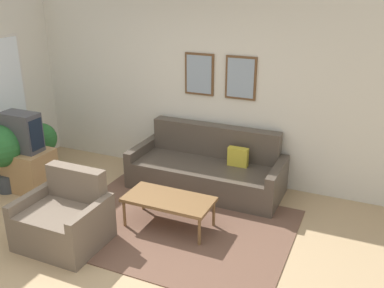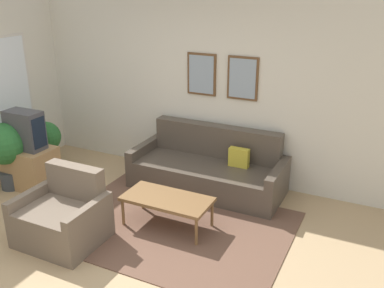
% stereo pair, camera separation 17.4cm
% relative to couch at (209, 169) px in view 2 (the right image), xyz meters
% --- Properties ---
extents(ground_plane, '(16.00, 16.00, 0.00)m').
position_rel_couch_xyz_m(ground_plane, '(-0.42, -2.00, -0.29)').
color(ground_plane, tan).
extents(area_rug, '(2.77, 2.04, 0.01)m').
position_rel_couch_xyz_m(area_rug, '(0.04, -1.16, -0.28)').
color(area_rug, brown).
rests_on(area_rug, ground_plane).
extents(wall_back, '(8.00, 0.09, 2.70)m').
position_rel_couch_xyz_m(wall_back, '(-0.41, 0.46, 1.07)').
color(wall_back, beige).
rests_on(wall_back, ground_plane).
extents(couch, '(2.15, 0.90, 0.86)m').
position_rel_couch_xyz_m(couch, '(0.00, 0.00, 0.00)').
color(couch, '#4C4238').
rests_on(couch, ground_plane).
extents(coffee_table, '(1.06, 0.52, 0.39)m').
position_rel_couch_xyz_m(coffee_table, '(-0.03, -1.16, 0.07)').
color(coffee_table, brown).
rests_on(coffee_table, ground_plane).
extents(tv_stand, '(0.72, 0.52, 0.58)m').
position_rel_couch_xyz_m(tv_stand, '(-2.35, -1.05, 0.00)').
color(tv_stand, '#A87F51').
rests_on(tv_stand, ground_plane).
extents(tv, '(0.54, 0.28, 0.55)m').
position_rel_couch_xyz_m(tv, '(-2.35, -1.05, 0.57)').
color(tv, '#424247').
rests_on(tv, tv_stand).
extents(armchair, '(0.91, 0.76, 0.83)m').
position_rel_couch_xyz_m(armchair, '(-0.96, -1.93, -0.00)').
color(armchair, '#6B5B4C').
rests_on(armchair, ground_plane).
extents(potted_plant_tall, '(0.59, 0.59, 0.97)m').
position_rel_couch_xyz_m(potted_plant_tall, '(-2.56, -1.25, 0.34)').
color(potted_plant_tall, '#383D42').
rests_on(potted_plant_tall, ground_plane).
extents(potted_plant_by_window, '(0.49, 0.49, 0.80)m').
position_rel_couch_xyz_m(potted_plant_by_window, '(-2.69, -0.67, 0.21)').
color(potted_plant_by_window, slate).
rests_on(potted_plant_by_window, ground_plane).
extents(potted_plant_small, '(0.47, 0.47, 0.77)m').
position_rel_couch_xyz_m(potted_plant_small, '(-2.58, -0.47, 0.20)').
color(potted_plant_small, '#383D42').
rests_on(potted_plant_small, ground_plane).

